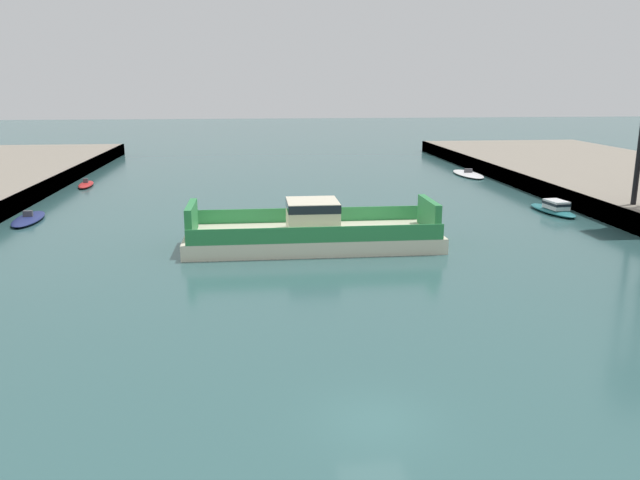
% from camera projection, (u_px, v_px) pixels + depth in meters
% --- Properties ---
extents(ground_plane, '(400.00, 400.00, 0.00)m').
position_uv_depth(ground_plane, '(375.00, 422.00, 22.21)').
color(ground_plane, '#335B5B').
extents(chain_ferry, '(18.43, 6.93, 3.41)m').
position_uv_depth(chain_ferry, '(313.00, 232.00, 46.02)').
color(chain_ferry, beige).
rests_on(chain_ferry, ground).
extents(moored_boat_near_right, '(1.92, 5.34, 0.96)m').
position_uv_depth(moored_boat_near_right, '(86.00, 184.00, 72.93)').
color(moored_boat_near_right, red).
rests_on(moored_boat_near_right, ground).
extents(moored_boat_mid_right, '(2.53, 6.85, 0.94)m').
position_uv_depth(moored_boat_mid_right, '(29.00, 219.00, 54.49)').
color(moored_boat_mid_right, navy).
rests_on(moored_boat_mid_right, ground).
extents(moored_boat_far_left, '(2.80, 6.79, 1.27)m').
position_uv_depth(moored_boat_far_left, '(554.00, 208.00, 57.86)').
color(moored_boat_far_left, '#237075').
rests_on(moored_boat_far_left, ground).
extents(moored_boat_far_right, '(3.04, 8.39, 0.90)m').
position_uv_depth(moored_boat_far_right, '(468.00, 174.00, 81.65)').
color(moored_boat_far_right, white).
rests_on(moored_boat_far_right, ground).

